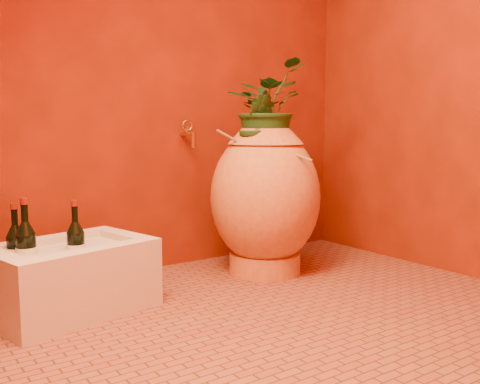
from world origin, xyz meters
TOP-DOWN VIEW (x-y plane):
  - floor at (0.00, 0.00)m, footprint 2.50×2.50m
  - wall_back at (0.00, 1.00)m, footprint 2.50×0.02m
  - wall_right at (1.25, 0.00)m, footprint 0.02×2.00m
  - amphora at (0.39, 0.56)m, footprint 0.67×0.67m
  - stone_basin at (-0.71, 0.54)m, footprint 0.75×0.60m
  - wine_bottle_a at (-0.68, 0.53)m, footprint 0.08×0.08m
  - wine_bottle_b at (-0.91, 0.61)m, footprint 0.08×0.08m
  - wine_bottle_c at (-0.88, 0.54)m, footprint 0.08×0.08m
  - wall_tap at (0.11, 0.92)m, footprint 0.07×0.14m
  - plant_main at (0.40, 0.57)m, footprint 0.57×0.54m
  - plant_side at (0.29, 0.52)m, footprint 0.24×0.23m

SIDE VIEW (x-z plane):
  - floor at x=0.00m, z-range 0.00..0.00m
  - stone_basin at x=-0.71m, z-range -0.01..0.30m
  - wine_bottle_b at x=-0.91m, z-range 0.13..0.45m
  - wine_bottle_a at x=-0.68m, z-range 0.13..0.45m
  - wine_bottle_c at x=-0.88m, z-range 0.12..0.47m
  - amphora at x=0.39m, z-range 0.00..0.86m
  - wall_tap at x=0.11m, z-range 0.70..0.86m
  - plant_side at x=0.29m, z-range 0.64..0.98m
  - plant_main at x=0.40m, z-range 0.67..1.17m
  - wall_back at x=0.00m, z-range 0.00..2.50m
  - wall_right at x=1.25m, z-range 0.00..2.50m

